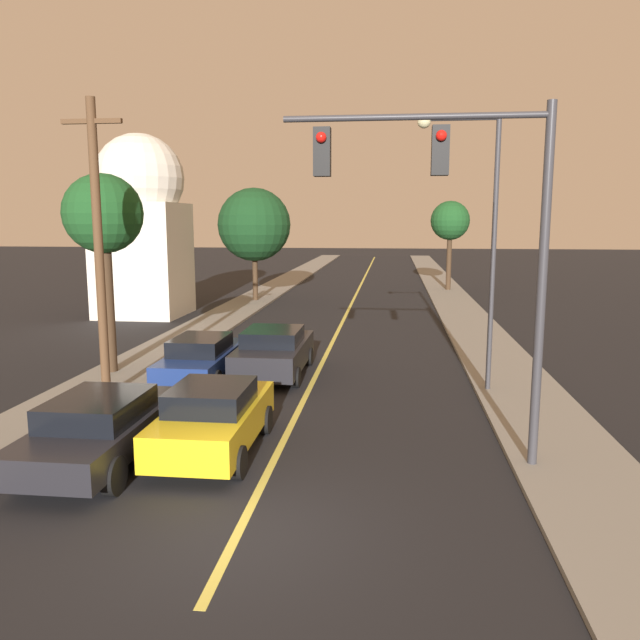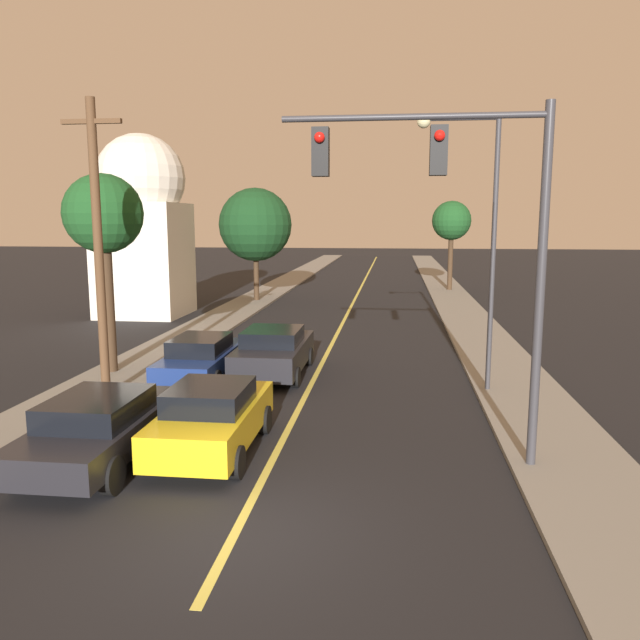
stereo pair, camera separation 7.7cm
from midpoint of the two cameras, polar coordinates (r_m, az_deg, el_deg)
name	(u,v)px [view 2 (the right image)]	position (r m, az deg, el deg)	size (l,w,h in m)	color
ground_plane	(236,533)	(10.39, -7.51, -18.73)	(200.00, 200.00, 0.00)	black
road_surface	(361,288)	(45.21, 3.80, 2.97)	(9.44, 80.00, 0.01)	black
sidewalk_left	(280,286)	(45.90, -3.67, 3.13)	(2.50, 80.00, 0.12)	gray
sidewalk_right	(445,288)	(45.28, 11.38, 2.89)	(2.50, 80.00, 0.12)	gray
car_near_lane_front	(212,417)	(13.34, -9.64, -8.77)	(1.87, 4.14, 1.49)	gold
car_near_lane_second	(274,351)	(19.65, -4.12, -2.84)	(2.04, 4.59, 1.50)	black
car_outer_lane_front	(101,426)	(13.42, -19.21, -9.14)	(1.98, 4.78, 1.41)	black
car_outer_lane_second	(202,357)	(19.39, -10.63, -3.33)	(1.84, 4.59, 1.36)	navy
traffic_signal_mast	(460,212)	(12.11, 12.90, 9.64)	(4.98, 0.42, 6.85)	#333338
streetlamp_right	(475,216)	(17.70, 14.15, 9.22)	(2.22, 0.36, 7.53)	#333338
utility_pole_left	(98,246)	(17.40, -19.50, 6.43)	(1.60, 0.24, 7.79)	#513823
tree_left_near	(103,217)	(20.33, -19.08, 8.87)	(2.42, 2.42, 6.13)	#3D2B1C
tree_left_far	(255,225)	(37.19, -5.86, 8.65)	(4.28, 4.28, 6.59)	#3D2B1C
tree_right_near	(452,221)	(43.48, 11.99, 8.81)	(2.63, 2.63, 6.00)	#3D2B1C
domed_building_left	(143,222)	(32.96, -15.84, 8.64)	(4.37, 4.37, 9.07)	beige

